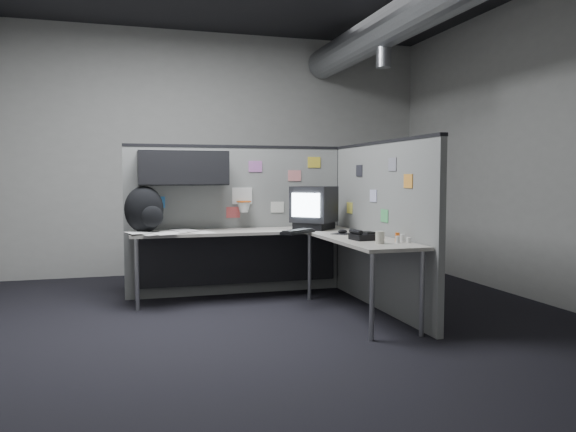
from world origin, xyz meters
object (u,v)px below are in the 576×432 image
object	(u,v)px
phone	(362,236)
desk	(273,244)
monitor	(314,207)
keyboard	(298,232)
backpack	(145,210)

from	to	relation	value
phone	desk	bearing A→B (deg)	125.80
monitor	phone	size ratio (longest dim) A/B	2.58
desk	keyboard	bearing A→B (deg)	-43.10
phone	monitor	bearing A→B (deg)	97.14
desk	backpack	size ratio (longest dim) A/B	4.95
phone	backpack	bearing A→B (deg)	150.25
desk	monitor	bearing A→B (deg)	20.39
keyboard	monitor	bearing A→B (deg)	57.62
desk	keyboard	size ratio (longest dim) A/B	5.56
phone	backpack	world-z (taller)	backpack
phone	backpack	xyz separation A→B (m)	(-1.82, 1.18, 0.19)
monitor	desk	bearing A→B (deg)	-161.56
desk	phone	bearing A→B (deg)	-57.51
monitor	phone	distance (m)	1.12
desk	keyboard	world-z (taller)	keyboard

